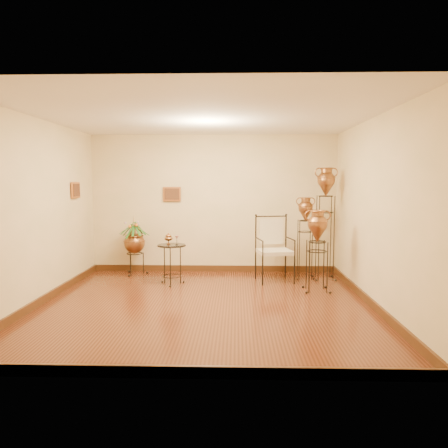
{
  "coord_description": "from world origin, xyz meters",
  "views": [
    {
      "loc": [
        0.48,
        -6.44,
        1.85
      ],
      "look_at": [
        0.25,
        1.3,
        1.1
      ],
      "focal_mm": 35.0,
      "sensor_mm": 36.0,
      "label": 1
    }
  ],
  "objects_px": {
    "amphora_tall": "(325,222)",
    "planter_urn": "(134,240)",
    "side_table": "(172,263)",
    "amphora_mid": "(305,237)",
    "armchair": "(275,249)"
  },
  "relations": [
    {
      "from": "amphora_tall",
      "to": "planter_urn",
      "type": "distance_m",
      "value": 3.76
    },
    {
      "from": "amphora_mid",
      "to": "side_table",
      "type": "relative_size",
      "value": 1.72
    },
    {
      "from": "amphora_tall",
      "to": "amphora_mid",
      "type": "bearing_deg",
      "value": 166.22
    },
    {
      "from": "side_table",
      "to": "planter_urn",
      "type": "bearing_deg",
      "value": 136.08
    },
    {
      "from": "amphora_tall",
      "to": "amphora_mid",
      "type": "relative_size",
      "value": 1.36
    },
    {
      "from": "amphora_tall",
      "to": "armchair",
      "type": "bearing_deg",
      "value": -166.32
    },
    {
      "from": "amphora_tall",
      "to": "amphora_mid",
      "type": "xyz_separation_m",
      "value": [
        -0.36,
        0.09,
        -0.3
      ]
    },
    {
      "from": "amphora_mid",
      "to": "side_table",
      "type": "bearing_deg",
      "value": -166.55
    },
    {
      "from": "planter_urn",
      "to": "amphora_mid",
      "type": "bearing_deg",
      "value": -4.17
    },
    {
      "from": "amphora_mid",
      "to": "side_table",
      "type": "distance_m",
      "value": 2.59
    },
    {
      "from": "amphora_mid",
      "to": "armchair",
      "type": "xyz_separation_m",
      "value": [
        -0.61,
        -0.32,
        -0.18
      ]
    },
    {
      "from": "armchair",
      "to": "amphora_mid",
      "type": "bearing_deg",
      "value": 17.32
    },
    {
      "from": "amphora_tall",
      "to": "side_table",
      "type": "distance_m",
      "value": 2.98
    },
    {
      "from": "amphora_mid",
      "to": "planter_urn",
      "type": "bearing_deg",
      "value": 175.83
    },
    {
      "from": "planter_urn",
      "to": "side_table",
      "type": "bearing_deg",
      "value": -43.92
    }
  ]
}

